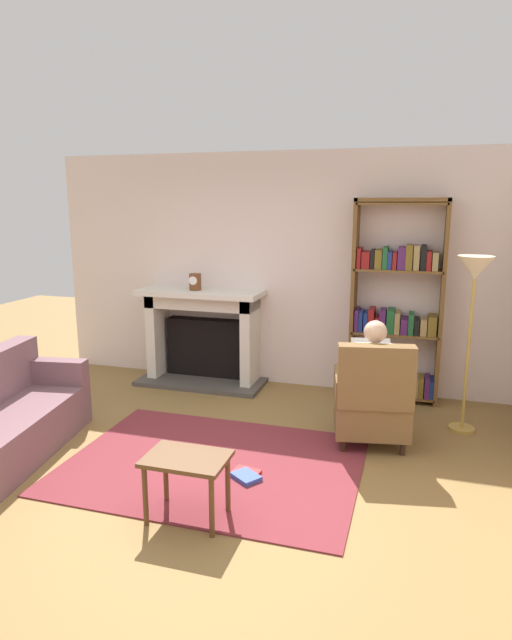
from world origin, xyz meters
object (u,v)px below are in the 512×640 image
at_px(mantel_clock, 195,282).
at_px(seated_reader, 372,375).
at_px(armchair_reading, 372,400).
at_px(sofa_floral, 1,421).
at_px(bookshelf, 396,308).
at_px(floor_lamp, 474,284).
at_px(side_table, 187,466).
at_px(fireplace, 204,333).

bearing_deg(mantel_clock, seated_reader, -25.62).
bearing_deg(armchair_reading, sofa_floral, 10.28).
relative_size(bookshelf, armchair_reading, 2.25).
relative_size(armchair_reading, sofa_floral, 0.54).
xyz_separation_m(seated_reader, floor_lamp, (0.83, 0.47, 0.79)).
distance_m(bookshelf, seated_reader, 1.24).
bearing_deg(sofa_floral, side_table, -111.12).
bearing_deg(seated_reader, fireplace, -38.84).
distance_m(mantel_clock, armchair_reading, 2.57).
height_order(side_table, floor_lamp, floor_lamp).
xyz_separation_m(fireplace, mantel_clock, (-0.05, -0.10, 0.63)).
bearing_deg(armchair_reading, side_table, 44.00).
bearing_deg(sofa_floral, armchair_reading, -78.25).
bearing_deg(bookshelf, armchair_reading, -95.13).
distance_m(fireplace, armchair_reading, 2.45).
xyz_separation_m(side_table, floor_lamp, (1.91, 2.12, 1.02)).
distance_m(seated_reader, side_table, 1.99).
distance_m(bookshelf, armchair_reading, 1.41).
bearing_deg(fireplace, bookshelf, 0.89).
relative_size(mantel_clock, seated_reader, 0.17).
bearing_deg(fireplace, armchair_reading, -30.53).
bearing_deg(side_table, armchair_reading, 54.46).
xyz_separation_m(armchair_reading, floor_lamp, (0.81, 0.59, 0.99)).
distance_m(sofa_floral, side_table, 1.94).
xyz_separation_m(sofa_floral, floor_lamp, (3.80, 1.72, 1.09)).
height_order(fireplace, side_table, fireplace).
bearing_deg(floor_lamp, bookshelf, 135.15).
xyz_separation_m(bookshelf, sofa_floral, (-3.11, -2.41, -0.70)).
bearing_deg(side_table, fireplace, 109.88).
height_order(armchair_reading, seated_reader, seated_reader).
distance_m(sofa_floral, floor_lamp, 4.31).
relative_size(mantel_clock, sofa_floral, 0.11).
distance_m(bookshelf, floor_lamp, 1.05).
relative_size(fireplace, bookshelf, 0.69).
bearing_deg(seated_reader, sofa_floral, 12.34).
height_order(fireplace, bookshelf, bookshelf).
relative_size(bookshelf, floor_lamp, 1.31).
bearing_deg(side_table, seated_reader, 56.91).
bearing_deg(seated_reader, armchair_reading, 90.00).
bearing_deg(seated_reader, mantel_clock, -36.08).
xyz_separation_m(armchair_reading, side_table, (-1.10, -1.54, -0.04)).
bearing_deg(floor_lamp, mantel_clock, 169.41).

